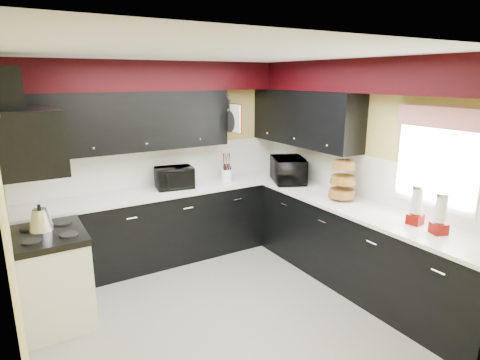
# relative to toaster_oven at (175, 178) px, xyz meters

# --- Properties ---
(ground) EXTENTS (3.60, 3.60, 0.00)m
(ground) POSITION_rel_toaster_oven_xyz_m (-0.06, -1.51, -1.07)
(ground) COLOR gray
(ground) RESTS_ON ground
(wall_back) EXTENTS (3.60, 0.06, 2.50)m
(wall_back) POSITION_rel_toaster_oven_xyz_m (-0.06, 0.29, 0.18)
(wall_back) COLOR #E0C666
(wall_back) RESTS_ON ground
(wall_right) EXTENTS (0.06, 3.60, 2.50)m
(wall_right) POSITION_rel_toaster_oven_xyz_m (1.74, -1.51, 0.18)
(wall_right) COLOR #E0C666
(wall_right) RESTS_ON ground
(wall_left) EXTENTS (0.06, 3.60, 2.50)m
(wall_left) POSITION_rel_toaster_oven_xyz_m (-1.86, -1.51, 0.18)
(wall_left) COLOR #E0C666
(wall_left) RESTS_ON ground
(ceiling) EXTENTS (3.60, 3.60, 0.06)m
(ceiling) POSITION_rel_toaster_oven_xyz_m (-0.06, -1.51, 1.43)
(ceiling) COLOR white
(ceiling) RESTS_ON wall_back
(cab_back) EXTENTS (3.60, 0.60, 0.90)m
(cab_back) POSITION_rel_toaster_oven_xyz_m (-0.06, -0.01, -0.62)
(cab_back) COLOR black
(cab_back) RESTS_ON ground
(cab_right) EXTENTS (0.60, 3.00, 0.90)m
(cab_right) POSITION_rel_toaster_oven_xyz_m (1.44, -1.81, -0.62)
(cab_right) COLOR black
(cab_right) RESTS_ON ground
(counter_back) EXTENTS (3.62, 0.64, 0.04)m
(counter_back) POSITION_rel_toaster_oven_xyz_m (-0.06, -0.01, -0.15)
(counter_back) COLOR white
(counter_back) RESTS_ON cab_back
(counter_right) EXTENTS (0.64, 3.02, 0.04)m
(counter_right) POSITION_rel_toaster_oven_xyz_m (1.44, -1.81, -0.15)
(counter_right) COLOR white
(counter_right) RESTS_ON cab_right
(splash_back) EXTENTS (3.60, 0.02, 0.50)m
(splash_back) POSITION_rel_toaster_oven_xyz_m (-0.06, 0.28, 0.12)
(splash_back) COLOR white
(splash_back) RESTS_ON counter_back
(splash_right) EXTENTS (0.02, 3.60, 0.50)m
(splash_right) POSITION_rel_toaster_oven_xyz_m (1.73, -1.51, 0.12)
(splash_right) COLOR white
(splash_right) RESTS_ON counter_right
(upper_back) EXTENTS (2.60, 0.35, 0.70)m
(upper_back) POSITION_rel_toaster_oven_xyz_m (-0.56, 0.11, 0.73)
(upper_back) COLOR black
(upper_back) RESTS_ON wall_back
(upper_right) EXTENTS (0.35, 1.80, 0.70)m
(upper_right) POSITION_rel_toaster_oven_xyz_m (1.56, -0.61, 0.73)
(upper_right) COLOR black
(upper_right) RESTS_ON wall_right
(soffit_back) EXTENTS (3.60, 0.36, 0.35)m
(soffit_back) POSITION_rel_toaster_oven_xyz_m (-0.06, 0.11, 1.25)
(soffit_back) COLOR black
(soffit_back) RESTS_ON wall_back
(soffit_right) EXTENTS (0.36, 3.24, 0.35)m
(soffit_right) POSITION_rel_toaster_oven_xyz_m (1.56, -1.69, 1.25)
(soffit_right) COLOR black
(soffit_right) RESTS_ON wall_right
(stove) EXTENTS (0.60, 0.75, 0.86)m
(stove) POSITION_rel_toaster_oven_xyz_m (-1.56, -0.76, -0.64)
(stove) COLOR white
(stove) RESTS_ON ground
(cooktop) EXTENTS (0.62, 0.77, 0.06)m
(cooktop) POSITION_rel_toaster_oven_xyz_m (-1.56, -0.76, -0.18)
(cooktop) COLOR black
(cooktop) RESTS_ON stove
(hood) EXTENTS (0.50, 0.78, 0.55)m
(hood) POSITION_rel_toaster_oven_xyz_m (-1.61, -0.76, 0.71)
(hood) COLOR black
(hood) RESTS_ON wall_left
(hood_duct) EXTENTS (0.24, 0.40, 0.40)m
(hood_duct) POSITION_rel_toaster_oven_xyz_m (-1.74, -0.76, 1.13)
(hood_duct) COLOR black
(hood_duct) RESTS_ON wall_left
(window) EXTENTS (0.03, 0.86, 0.96)m
(window) POSITION_rel_toaster_oven_xyz_m (1.72, -2.41, 0.48)
(window) COLOR white
(window) RESTS_ON wall_right
(valance) EXTENTS (0.04, 0.88, 0.20)m
(valance) POSITION_rel_toaster_oven_xyz_m (1.67, -2.41, 0.88)
(valance) COLOR red
(valance) RESTS_ON wall_right
(pan_top) EXTENTS (0.03, 0.22, 0.40)m
(pan_top) POSITION_rel_toaster_oven_xyz_m (0.76, 0.04, 0.93)
(pan_top) COLOR black
(pan_top) RESTS_ON upper_back
(pan_mid) EXTENTS (0.03, 0.28, 0.46)m
(pan_mid) POSITION_rel_toaster_oven_xyz_m (0.76, -0.09, 0.68)
(pan_mid) COLOR black
(pan_mid) RESTS_ON upper_back
(pan_low) EXTENTS (0.03, 0.24, 0.42)m
(pan_low) POSITION_rel_toaster_oven_xyz_m (0.76, 0.17, 0.65)
(pan_low) COLOR black
(pan_low) RESTS_ON upper_back
(cut_board) EXTENTS (0.03, 0.26, 0.35)m
(cut_board) POSITION_rel_toaster_oven_xyz_m (0.77, -0.21, 0.73)
(cut_board) COLOR white
(cut_board) RESTS_ON upper_back
(baskets) EXTENTS (0.27, 0.27, 0.50)m
(baskets) POSITION_rel_toaster_oven_xyz_m (1.46, -1.46, 0.11)
(baskets) COLOR brown
(baskets) RESTS_ON upper_right
(deco_plate) EXTENTS (0.03, 0.24, 0.24)m
(deco_plate) POSITION_rel_toaster_oven_xyz_m (1.71, -1.86, 1.18)
(deco_plate) COLOR white
(deco_plate) RESTS_ON wall_right
(toaster_oven) EXTENTS (0.51, 0.45, 0.27)m
(toaster_oven) POSITION_rel_toaster_oven_xyz_m (0.00, 0.00, 0.00)
(toaster_oven) COLOR black
(toaster_oven) RESTS_ON counter_back
(microwave) EXTENTS (0.61, 0.70, 0.33)m
(microwave) POSITION_rel_toaster_oven_xyz_m (1.43, -0.50, 0.03)
(microwave) COLOR black
(microwave) RESTS_ON counter_right
(utensil_crock) EXTENTS (0.18, 0.18, 0.15)m
(utensil_crock) POSITION_rel_toaster_oven_xyz_m (0.74, -0.03, -0.06)
(utensil_crock) COLOR white
(utensil_crock) RESTS_ON counter_back
(knife_block) EXTENTS (0.13, 0.15, 0.20)m
(knife_block) POSITION_rel_toaster_oven_xyz_m (0.78, 0.03, -0.03)
(knife_block) COLOR black
(knife_block) RESTS_ON counter_back
(kettle) EXTENTS (0.24, 0.24, 0.20)m
(kettle) POSITION_rel_toaster_oven_xyz_m (-1.61, -0.66, -0.05)
(kettle) COLOR silver
(kettle) RESTS_ON cooktop
(dispenser_a) EXTENTS (0.14, 0.14, 0.35)m
(dispenser_a) POSITION_rel_toaster_oven_xyz_m (1.48, -2.41, 0.04)
(dispenser_a) COLOR #650003
(dispenser_a) RESTS_ON counter_right
(dispenser_b) EXTENTS (0.16, 0.16, 0.34)m
(dispenser_b) POSITION_rel_toaster_oven_xyz_m (1.45, -2.67, 0.04)
(dispenser_b) COLOR #5B0701
(dispenser_b) RESTS_ON counter_right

